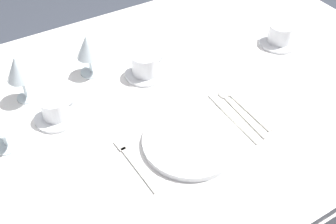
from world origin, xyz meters
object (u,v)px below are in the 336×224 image
fork_outer (134,163)px  wine_glass_right (88,48)px  dinner_knife (234,119)px  coffee_cup_left (146,64)px  wine_glass_left (18,70)px  coffee_cup_right (55,108)px  spoon_dessert (241,104)px  dinner_plate (190,141)px  coffee_cup_far (281,33)px  spoon_soup (236,108)px

fork_outer → wine_glass_right: (0.05, 0.41, 0.09)m
fork_outer → dinner_knife: bearing=-0.7°
coffee_cup_left → wine_glass_left: wine_glass_left is taller
fork_outer → dinner_knife: size_ratio=0.87×
coffee_cup_right → coffee_cup_left: bearing=8.3°
spoon_dessert → dinner_plate: bearing=-166.5°
fork_outer → coffee_cup_far: coffee_cup_far is taller
spoon_soup → dinner_plate: bearing=-166.1°
dinner_knife → wine_glass_left: bearing=140.9°
wine_glass_left → wine_glass_right: wine_glass_left is taller
coffee_cup_left → spoon_soup: bearing=-61.2°
spoon_soup → spoon_dessert: same height
dinner_plate → fork_outer: size_ratio=1.29×
dinner_knife → wine_glass_left: 0.64m
spoon_dessert → coffee_cup_right: coffee_cup_right is taller
dinner_plate → coffee_cup_right: 0.40m
coffee_cup_left → coffee_cup_far: size_ratio=1.05×
spoon_dessert → fork_outer: bearing=-174.8°
fork_outer → coffee_cup_right: size_ratio=2.11×
coffee_cup_left → wine_glass_right: bearing=146.3°
coffee_cup_right → coffee_cup_far: bearing=-2.7°
spoon_dessert → coffee_cup_left: bearing=122.9°
spoon_dessert → wine_glass_right: bearing=131.2°
coffee_cup_left → coffee_cup_right: coffee_cup_left is taller
fork_outer → coffee_cup_far: bearing=17.7°
dinner_knife → fork_outer: bearing=179.3°
spoon_soup → coffee_cup_far: (0.35, 0.20, 0.04)m
dinner_knife → spoon_soup: size_ratio=1.02×
dinner_knife → spoon_dessert: spoon_dessert is taller
dinner_knife → coffee_cup_left: bearing=111.0°
spoon_dessert → coffee_cup_right: 0.55m
dinner_plate → wine_glass_right: wine_glass_right is taller
wine_glass_left → wine_glass_right: 0.22m
coffee_cup_far → wine_glass_right: 0.68m
wine_glass_left → spoon_dessert: bearing=-33.3°
dinner_knife → coffee_cup_far: 0.45m
fork_outer → dinner_plate: bearing=-6.0°
coffee_cup_far → wine_glass_right: size_ratio=0.75×
coffee_cup_right → wine_glass_left: bearing=111.8°
dinner_plate → dinner_knife: (0.16, 0.01, -0.01)m
spoon_soup → coffee_cup_right: coffee_cup_right is taller
dinner_plate → coffee_cup_far: coffee_cup_far is taller
spoon_soup → coffee_cup_far: coffee_cup_far is taller
spoon_dessert → wine_glass_right: size_ratio=1.48×
fork_outer → spoon_soup: spoon_soup is taller
spoon_soup → coffee_cup_left: size_ratio=2.06×
fork_outer → spoon_soup: (0.36, 0.03, -0.00)m
coffee_cup_far → dinner_plate: bearing=-155.8°
coffee_cup_left → wine_glass_right: wine_glass_right is taller
spoon_soup → wine_glass_right: (-0.31, 0.38, 0.09)m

